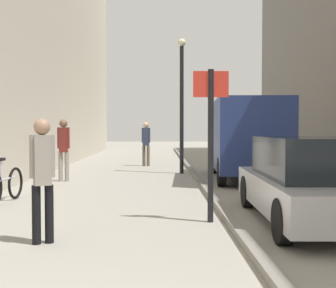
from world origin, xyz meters
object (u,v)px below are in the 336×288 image
at_px(street_sign_post, 211,132).
at_px(pedestrian_far_crossing, 42,172).
at_px(parked_car, 311,181).
at_px(pedestrian_main_foreground, 146,141).
at_px(delivery_van, 246,137).
at_px(lamp_post, 182,97).
at_px(pedestrian_mid_block, 64,146).
at_px(bicycle_leaning, 5,185).

bearing_deg(street_sign_post, pedestrian_far_crossing, 28.37).
bearing_deg(street_sign_post, parked_car, 177.25).
relative_size(pedestrian_far_crossing, street_sign_post, 0.67).
distance_m(pedestrian_main_foreground, pedestrian_far_crossing, 12.58).
xyz_separation_m(pedestrian_main_foreground, delivery_van, (3.30, -4.80, 0.24)).
bearing_deg(lamp_post, pedestrian_far_crossing, -104.32).
bearing_deg(pedestrian_far_crossing, lamp_post, 52.91).
bearing_deg(pedestrian_main_foreground, pedestrian_mid_block, 77.72).
relative_size(pedestrian_main_foreground, parked_car, 0.44).
relative_size(pedestrian_far_crossing, lamp_post, 0.36).
xyz_separation_m(pedestrian_main_foreground, parked_car, (3.13, -11.26, -0.37)).
relative_size(street_sign_post, lamp_post, 0.55).
xyz_separation_m(parked_car, bicycle_leaning, (-5.88, 2.10, -0.33)).
relative_size(pedestrian_main_foreground, lamp_post, 0.39).
relative_size(pedestrian_main_foreground, pedestrian_mid_block, 1.00).
xyz_separation_m(delivery_van, parked_car, (-0.17, -6.46, -0.60)).
bearing_deg(lamp_post, pedestrian_mid_block, -148.77).
bearing_deg(street_sign_post, pedestrian_main_foreground, -82.74).
xyz_separation_m(pedestrian_mid_block, bicycle_leaning, (-0.42, -3.84, -0.70)).
height_order(pedestrian_main_foreground, lamp_post, lamp_post).
distance_m(street_sign_post, bicycle_leaning, 4.79).
bearing_deg(pedestrian_main_foreground, delivery_van, 135.88).
bearing_deg(lamp_post, pedestrian_main_foreground, 113.72).
xyz_separation_m(pedestrian_mid_block, delivery_van, (5.63, 0.52, 0.23)).
height_order(pedestrian_far_crossing, bicycle_leaning, pedestrian_far_crossing).
height_order(lamp_post, bicycle_leaning, lamp_post).
height_order(pedestrian_far_crossing, street_sign_post, street_sign_post).
height_order(pedestrian_far_crossing, parked_car, pedestrian_far_crossing).
bearing_deg(street_sign_post, delivery_van, -106.37).
distance_m(pedestrian_main_foreground, lamp_post, 3.75).
xyz_separation_m(parked_car, lamp_post, (-1.77, 8.17, 2.01)).
bearing_deg(street_sign_post, pedestrian_mid_block, -57.34).
height_order(pedestrian_far_crossing, lamp_post, lamp_post).
xyz_separation_m(pedestrian_mid_block, parked_car, (5.46, -5.94, -0.37)).
distance_m(pedestrian_main_foreground, pedestrian_mid_block, 5.81).
distance_m(pedestrian_mid_block, parked_car, 8.07).
xyz_separation_m(parked_car, street_sign_post, (-1.69, 0.08, 0.83)).
distance_m(lamp_post, bicycle_leaning, 7.70).
relative_size(pedestrian_main_foreground, delivery_van, 0.34).
relative_size(pedestrian_main_foreground, street_sign_post, 0.72).
height_order(pedestrian_main_foreground, bicycle_leaning, pedestrian_main_foreground).
xyz_separation_m(pedestrian_mid_block, pedestrian_far_crossing, (1.27, -7.21, -0.08)).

